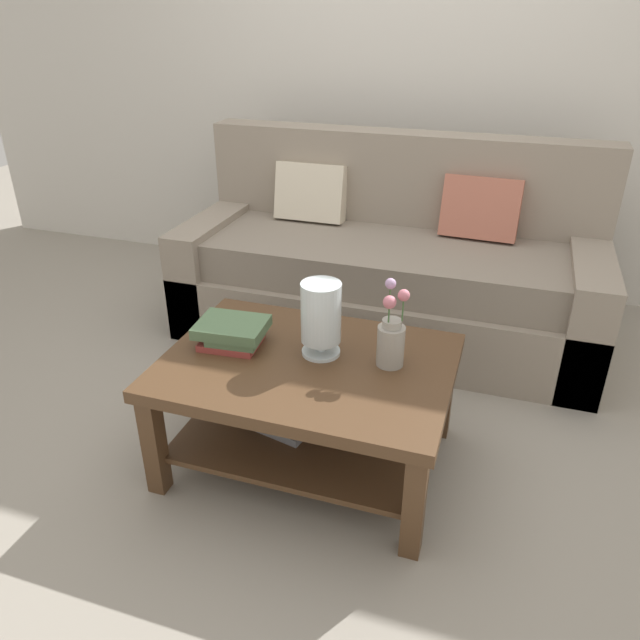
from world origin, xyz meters
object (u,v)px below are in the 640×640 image
at_px(book_stack_main, 232,333).
at_px(coffee_table, 307,390).
at_px(couch, 388,269).
at_px(flower_pitcher, 391,338).
at_px(glass_hurricane_vase, 321,315).

bearing_deg(book_stack_main, coffee_table, -4.69).
relative_size(couch, coffee_table, 2.05).
bearing_deg(book_stack_main, flower_pitcher, 4.49).
xyz_separation_m(book_stack_main, glass_hurricane_vase, (0.35, 0.04, 0.11)).
distance_m(couch, coffee_table, 1.23).
height_order(coffee_table, book_stack_main, book_stack_main).
height_order(couch, glass_hurricane_vase, couch).
xyz_separation_m(glass_hurricane_vase, flower_pitcher, (0.27, 0.01, -0.05)).
height_order(coffee_table, flower_pitcher, flower_pitcher).
bearing_deg(flower_pitcher, coffee_table, -166.20).
xyz_separation_m(coffee_table, glass_hurricane_vase, (0.04, 0.07, 0.30)).
relative_size(coffee_table, book_stack_main, 3.86).
bearing_deg(glass_hurricane_vase, book_stack_main, -173.15).
height_order(book_stack_main, flower_pitcher, flower_pitcher).
bearing_deg(flower_pitcher, glass_hurricane_vase, -178.63).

